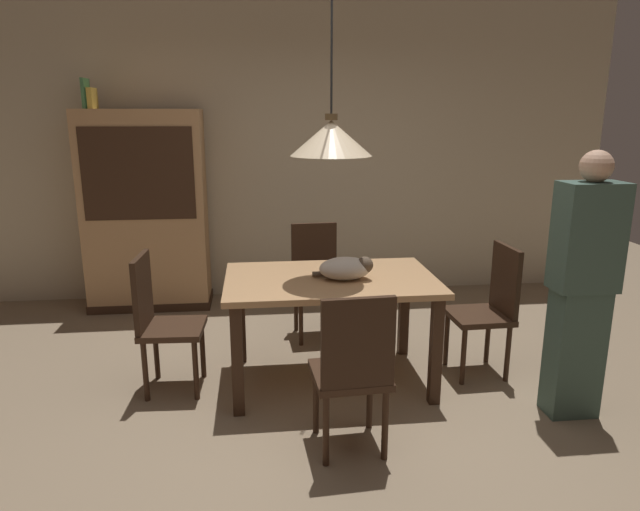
{
  "coord_description": "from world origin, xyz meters",
  "views": [
    {
      "loc": [
        -0.4,
        -3.0,
        1.81
      ],
      "look_at": [
        0.03,
        0.76,
        0.85
      ],
      "focal_mm": 31.49,
      "sensor_mm": 36.0,
      "label": 1
    }
  ],
  "objects_px": {
    "person_standing": "(582,288)",
    "hutch_bookcase": "(146,215)",
    "chair_near_front": "(353,367)",
    "book_yellow_short": "(92,98)",
    "chair_left_side": "(160,317)",
    "dining_table": "(330,292)",
    "chair_right_side": "(490,304)",
    "book_green_slim": "(86,94)",
    "chair_far_back": "(316,275)",
    "pendant_lamp": "(331,138)",
    "cat_sleeping": "(347,268)"
  },
  "relations": [
    {
      "from": "chair_far_back",
      "to": "chair_left_side",
      "type": "relative_size",
      "value": 1.0
    },
    {
      "from": "chair_far_back",
      "to": "dining_table",
      "type": "bearing_deg",
      "value": -89.74
    },
    {
      "from": "chair_far_back",
      "to": "chair_near_front",
      "type": "bearing_deg",
      "value": -89.72
    },
    {
      "from": "chair_right_side",
      "to": "pendant_lamp",
      "type": "height_order",
      "value": "pendant_lamp"
    },
    {
      "from": "book_yellow_short",
      "to": "chair_near_front",
      "type": "bearing_deg",
      "value": -54.31
    },
    {
      "from": "chair_far_back",
      "to": "chair_near_front",
      "type": "height_order",
      "value": "same"
    },
    {
      "from": "dining_table",
      "to": "book_green_slim",
      "type": "bearing_deg",
      "value": 137.82
    },
    {
      "from": "dining_table",
      "to": "chair_near_front",
      "type": "bearing_deg",
      "value": -89.7
    },
    {
      "from": "chair_near_front",
      "to": "chair_right_side",
      "type": "distance_m",
      "value": 1.43
    },
    {
      "from": "dining_table",
      "to": "cat_sleeping",
      "type": "relative_size",
      "value": 3.58
    },
    {
      "from": "chair_near_front",
      "to": "cat_sleeping",
      "type": "height_order",
      "value": "chair_near_front"
    },
    {
      "from": "book_green_slim",
      "to": "person_standing",
      "type": "relative_size",
      "value": 0.16
    },
    {
      "from": "chair_right_side",
      "to": "hutch_bookcase",
      "type": "relative_size",
      "value": 0.5
    },
    {
      "from": "chair_far_back",
      "to": "chair_right_side",
      "type": "bearing_deg",
      "value": -37.73
    },
    {
      "from": "chair_far_back",
      "to": "chair_right_side",
      "type": "height_order",
      "value": "same"
    },
    {
      "from": "chair_left_side",
      "to": "chair_near_front",
      "type": "relative_size",
      "value": 1.0
    },
    {
      "from": "dining_table",
      "to": "chair_far_back",
      "type": "distance_m",
      "value": 0.89
    },
    {
      "from": "person_standing",
      "to": "hutch_bookcase",
      "type": "bearing_deg",
      "value": 141.1
    },
    {
      "from": "chair_right_side",
      "to": "hutch_bookcase",
      "type": "bearing_deg",
      "value": 146.31
    },
    {
      "from": "chair_far_back",
      "to": "cat_sleeping",
      "type": "xyz_separation_m",
      "value": [
        0.1,
        -0.94,
        0.32
      ]
    },
    {
      "from": "chair_left_side",
      "to": "chair_right_side",
      "type": "distance_m",
      "value": 2.26
    },
    {
      "from": "dining_table",
      "to": "cat_sleeping",
      "type": "height_order",
      "value": "cat_sleeping"
    },
    {
      "from": "chair_far_back",
      "to": "person_standing",
      "type": "height_order",
      "value": "person_standing"
    },
    {
      "from": "book_yellow_short",
      "to": "person_standing",
      "type": "distance_m",
      "value": 4.22
    },
    {
      "from": "book_yellow_short",
      "to": "hutch_bookcase",
      "type": "bearing_deg",
      "value": -0.22
    },
    {
      "from": "chair_left_side",
      "to": "cat_sleeping",
      "type": "distance_m",
      "value": 1.27
    },
    {
      "from": "book_green_slim",
      "to": "person_standing",
      "type": "height_order",
      "value": "book_green_slim"
    },
    {
      "from": "chair_left_side",
      "to": "book_green_slim",
      "type": "bearing_deg",
      "value": 114.85
    },
    {
      "from": "chair_left_side",
      "to": "person_standing",
      "type": "bearing_deg",
      "value": -13.35
    },
    {
      "from": "chair_left_side",
      "to": "book_yellow_short",
      "type": "xyz_separation_m",
      "value": [
        -0.76,
        1.76,
        1.43
      ]
    },
    {
      "from": "chair_near_front",
      "to": "book_green_slim",
      "type": "distance_m",
      "value": 3.59
    },
    {
      "from": "pendant_lamp",
      "to": "book_green_slim",
      "type": "xyz_separation_m",
      "value": [
        -1.94,
        1.76,
        0.32
      ]
    },
    {
      "from": "cat_sleeping",
      "to": "book_green_slim",
      "type": "bearing_deg",
      "value": 138.19
    },
    {
      "from": "dining_table",
      "to": "chair_far_back",
      "type": "height_order",
      "value": "chair_far_back"
    },
    {
      "from": "dining_table",
      "to": "chair_left_side",
      "type": "distance_m",
      "value": 1.14
    },
    {
      "from": "chair_left_side",
      "to": "hutch_bookcase",
      "type": "xyz_separation_m",
      "value": [
        -0.38,
        1.75,
        0.38
      ]
    },
    {
      "from": "chair_far_back",
      "to": "chair_left_side",
      "type": "bearing_deg",
      "value": -142.13
    },
    {
      "from": "chair_right_side",
      "to": "book_green_slim",
      "type": "height_order",
      "value": "book_green_slim"
    },
    {
      "from": "chair_far_back",
      "to": "chair_left_side",
      "type": "xyz_separation_m",
      "value": [
        -1.12,
        -0.87,
        0.0
      ]
    },
    {
      "from": "dining_table",
      "to": "pendant_lamp",
      "type": "xyz_separation_m",
      "value": [
        -0.0,
        0.0,
        1.01
      ]
    },
    {
      "from": "chair_left_side",
      "to": "dining_table",
      "type": "bearing_deg",
      "value": -0.2
    },
    {
      "from": "chair_left_side",
      "to": "pendant_lamp",
      "type": "distance_m",
      "value": 1.61
    },
    {
      "from": "chair_far_back",
      "to": "pendant_lamp",
      "type": "relative_size",
      "value": 0.72
    },
    {
      "from": "hutch_bookcase",
      "to": "book_green_slim",
      "type": "relative_size",
      "value": 7.12
    },
    {
      "from": "cat_sleeping",
      "to": "person_standing",
      "type": "height_order",
      "value": "person_standing"
    },
    {
      "from": "chair_near_front",
      "to": "chair_right_side",
      "type": "bearing_deg",
      "value": 38.08
    },
    {
      "from": "chair_near_front",
      "to": "book_yellow_short",
      "type": "bearing_deg",
      "value": 125.69
    },
    {
      "from": "dining_table",
      "to": "chair_left_side",
      "type": "relative_size",
      "value": 1.51
    },
    {
      "from": "book_green_slim",
      "to": "chair_right_side",
      "type": "bearing_deg",
      "value": -29.79
    },
    {
      "from": "book_green_slim",
      "to": "chair_left_side",
      "type": "bearing_deg",
      "value": -65.15
    }
  ]
}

